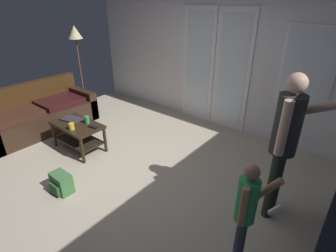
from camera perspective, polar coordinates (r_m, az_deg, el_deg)
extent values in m
cube|color=#AEA18B|center=(3.88, -8.00, -10.29)|extent=(5.98, 4.61, 0.02)
cube|color=silver|center=(5.03, 10.64, 14.34)|extent=(5.98, 0.06, 2.55)
cube|color=white|center=(5.22, 6.64, 12.70)|extent=(0.70, 0.02, 2.19)
cube|color=silver|center=(5.20, 6.58, 13.21)|extent=(0.54, 0.01, 1.89)
cube|color=white|center=(4.89, 13.79, 11.18)|extent=(0.70, 0.02, 2.19)
cube|color=silver|center=(4.87, 13.78, 11.71)|extent=(0.54, 0.01, 1.89)
cube|color=white|center=(4.47, 28.22, 11.04)|extent=(0.76, 0.02, 1.23)
cube|color=silver|center=(4.45, 28.18, 11.01)|extent=(0.70, 0.01, 1.17)
cube|color=#301F15|center=(5.51, -26.13, 1.31)|extent=(0.90, 2.00, 0.41)
cube|color=#3B2510|center=(5.69, -28.65, 6.11)|extent=(0.16, 2.00, 0.43)
cube|color=#301F15|center=(5.87, -18.42, 5.05)|extent=(0.90, 0.16, 0.57)
cube|color=#3D2117|center=(5.25, -30.50, 2.13)|extent=(0.67, 0.77, 0.09)
cube|color=#341115|center=(5.56, -22.71, 5.02)|extent=(0.67, 0.77, 0.09)
cube|color=black|center=(4.44, -19.35, 0.24)|extent=(0.88, 0.50, 0.04)
cube|color=black|center=(4.57, -18.83, -2.92)|extent=(0.80, 0.42, 0.02)
cylinder|color=black|center=(4.78, -23.73, -1.80)|extent=(0.05, 0.05, 0.42)
cylinder|color=black|center=(4.14, -18.28, -5.22)|extent=(0.05, 0.05, 0.42)
cylinder|color=black|center=(4.96, -19.46, 0.00)|extent=(0.05, 0.05, 0.42)
cylinder|color=black|center=(4.35, -13.63, -2.99)|extent=(0.05, 0.05, 0.42)
cylinder|color=#232B23|center=(3.17, 21.83, -12.35)|extent=(0.11, 0.11, 0.82)
cylinder|color=#232B23|center=(3.31, 22.65, -10.66)|extent=(0.11, 0.11, 0.82)
cylinder|color=#2B2C2E|center=(2.87, 24.72, 0.18)|extent=(0.27, 0.27, 0.64)
sphere|color=#DBA98F|center=(2.73, 26.46, 8.47)|extent=(0.20, 0.20, 0.20)
cylinder|color=#DBA98F|center=(2.70, 24.03, -0.53)|extent=(0.09, 0.09, 0.57)
cylinder|color=#DBA98F|center=(2.95, 31.02, 3.63)|extent=(0.56, 0.13, 0.33)
cylinder|color=#34384F|center=(2.68, 15.06, -23.93)|extent=(0.08, 0.08, 0.55)
cylinder|color=#34384F|center=(2.75, 15.87, -22.18)|extent=(0.08, 0.08, 0.55)
cylinder|color=#2B9155|center=(2.37, 16.93, -15.29)|extent=(0.18, 0.18, 0.43)
sphere|color=#996C49|center=(2.19, 17.94, -9.54)|extent=(0.13, 0.13, 0.13)
cylinder|color=#996C49|center=(2.27, 16.15, -16.67)|extent=(0.06, 0.06, 0.38)
cylinder|color=#996C49|center=(2.42, 20.46, -13.22)|extent=(0.28, 0.10, 0.35)
cube|color=white|center=(2.51, 22.40, -16.61)|extent=(0.11, 0.05, 0.13)
cylinder|color=#3B321F|center=(6.40, -17.58, 4.27)|extent=(0.26, 0.26, 0.02)
cylinder|color=brown|center=(6.16, -18.55, 10.87)|extent=(0.03, 0.03, 1.55)
cone|color=#C9B786|center=(6.01, -19.80, 18.82)|extent=(0.29, 0.29, 0.26)
cube|color=#3B6D3B|center=(3.71, -22.26, -11.45)|extent=(0.29, 0.18, 0.27)
cube|color=#26522B|center=(3.70, -23.62, -12.55)|extent=(0.20, 0.04, 0.14)
cube|color=#383036|center=(4.61, -20.43, 1.45)|extent=(0.37, 0.28, 0.03)
cylinder|color=gold|center=(4.25, -20.39, -0.07)|extent=(0.08, 0.08, 0.10)
cylinder|color=#2B924B|center=(4.38, -17.35, 1.32)|extent=(0.08, 0.08, 0.12)
cube|color=black|center=(4.22, -16.20, -0.21)|extent=(0.18, 0.08, 0.02)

